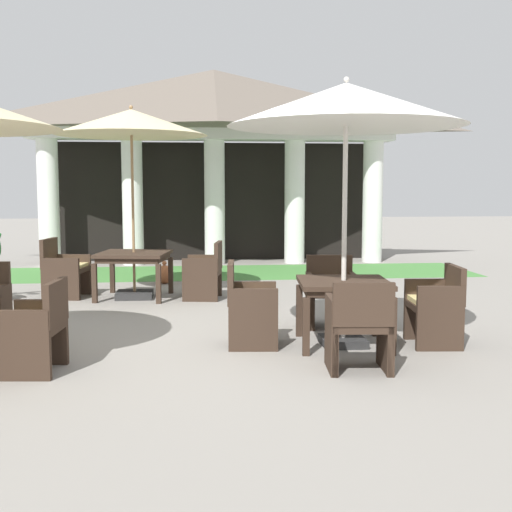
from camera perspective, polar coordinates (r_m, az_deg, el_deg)
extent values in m
plane|color=gray|center=(7.01, -0.99, -7.97)|extent=(60.00, 60.00, 0.00)
cylinder|color=white|center=(14.82, -17.56, 4.42)|extent=(0.45, 0.45, 2.72)
cylinder|color=white|center=(14.57, -10.66, 4.57)|extent=(0.45, 0.45, 2.72)
cylinder|color=white|center=(14.53, -3.61, 4.66)|extent=(0.45, 0.45, 2.72)
cylinder|color=white|center=(14.71, 3.36, 4.67)|extent=(0.45, 0.45, 2.72)
cylinder|color=white|center=(15.10, 10.08, 4.63)|extent=(0.45, 0.45, 2.72)
cube|color=white|center=(14.57, -3.65, 10.48)|extent=(7.93, 0.70, 0.24)
pyramid|color=#665B51|center=(14.65, -3.67, 13.41)|extent=(8.33, 2.46, 1.26)
cube|color=black|center=(15.43, -3.75, 4.73)|extent=(7.73, 0.16, 2.72)
cube|color=#47843D|center=(13.09, -3.30, -1.43)|extent=(10.13, 2.31, 0.01)
cube|color=#38281E|center=(10.19, -10.55, 0.19)|extent=(1.17, 1.17, 0.05)
cube|color=#38281E|center=(10.19, -10.55, -0.16)|extent=(1.08, 1.08, 0.08)
cube|color=#38281E|center=(9.91, -13.83, -2.32)|extent=(0.08, 0.08, 0.58)
cube|color=#38281E|center=(9.67, -8.45, -2.41)|extent=(0.08, 0.08, 0.58)
cube|color=#38281E|center=(10.81, -12.35, -1.60)|extent=(0.08, 0.08, 0.58)
cube|color=#38281E|center=(10.59, -7.41, -1.67)|extent=(0.08, 0.08, 0.58)
cube|color=#2D2D2D|center=(10.27, -10.49, -3.32)|extent=(0.55, 0.55, 0.10)
cylinder|color=olive|center=(10.14, -10.62, 3.73)|extent=(0.04, 0.04, 2.62)
cone|color=beige|center=(10.18, -10.77, 11.33)|extent=(2.28, 2.28, 0.38)
sphere|color=olive|center=(10.21, -10.80, 12.57)|extent=(0.06, 0.06, 0.06)
cube|color=#38281E|center=(10.52, -16.10, -1.13)|extent=(0.67, 0.69, 0.07)
cube|color=#E0CC7F|center=(10.51, -16.11, -0.81)|extent=(0.62, 0.64, 0.05)
cube|color=#38281E|center=(10.58, -17.52, 0.26)|extent=(0.16, 0.61, 0.44)
cube|color=#38281E|center=(10.80, -15.58, -1.54)|extent=(0.58, 0.15, 0.64)
cube|color=#38281E|center=(10.26, -16.61, -1.95)|extent=(0.58, 0.15, 0.64)
cube|color=#38281E|center=(10.72, -14.26, -2.21)|extent=(0.06, 0.06, 0.40)
cube|color=#38281E|center=(10.20, -15.20, -2.64)|extent=(0.06, 0.06, 0.40)
cube|color=#38281E|center=(10.89, -16.88, -2.15)|extent=(0.06, 0.06, 0.40)
cube|color=#38281E|center=(10.38, -17.93, -2.58)|extent=(0.06, 0.06, 0.40)
cube|color=#38281E|center=(10.02, -4.67, -1.42)|extent=(0.61, 0.66, 0.07)
cube|color=#E0CC7F|center=(10.01, -4.67, -1.08)|extent=(0.56, 0.60, 0.05)
cube|color=#38281E|center=(9.96, -3.29, -0.01)|extent=(0.15, 0.58, 0.43)
cube|color=#38281E|center=(9.76, -4.89, -2.10)|extent=(0.53, 0.14, 0.64)
cube|color=#38281E|center=(10.29, -4.46, -1.68)|extent=(0.53, 0.14, 0.64)
cube|color=#38281E|center=(9.83, -6.23, -2.87)|extent=(0.06, 0.06, 0.37)
cube|color=#38281E|center=(10.34, -5.75, -2.43)|extent=(0.06, 0.06, 0.37)
cube|color=#38281E|center=(9.76, -3.50, -2.91)|extent=(0.06, 0.06, 0.37)
cube|color=#38281E|center=(10.28, -3.15, -2.46)|extent=(0.06, 0.06, 0.37)
cube|color=#38281E|center=(7.07, 7.61, -2.30)|extent=(1.02, 1.02, 0.05)
cube|color=#38281E|center=(7.07, 7.60, -2.76)|extent=(0.94, 0.94, 0.06)
cube|color=#38281E|center=(6.65, 4.37, -6.14)|extent=(0.08, 0.08, 0.59)
cube|color=#38281E|center=(6.79, 11.78, -6.01)|extent=(0.08, 0.08, 0.59)
cube|color=#38281E|center=(7.51, 3.77, -4.74)|extent=(0.08, 0.08, 0.59)
cube|color=#38281E|center=(7.63, 10.35, -4.66)|extent=(0.08, 0.08, 0.59)
cube|color=#2D2D2D|center=(7.18, 7.54, -7.34)|extent=(0.46, 0.46, 0.08)
cylinder|color=beige|center=(7.01, 7.67, 2.32)|extent=(0.05, 0.05, 2.50)
cone|color=white|center=(7.04, 7.82, 12.88)|extent=(2.48, 2.48, 0.45)
sphere|color=beige|center=(7.08, 7.86, 14.93)|extent=(0.06, 0.06, 0.06)
cube|color=#38281E|center=(8.05, 6.58, -3.12)|extent=(0.62, 0.60, 0.07)
cube|color=#E0CC7F|center=(8.04, 6.58, -2.70)|extent=(0.57, 0.55, 0.05)
cube|color=#38281E|center=(8.27, 6.37, -1.26)|extent=(0.58, 0.11, 0.39)
cube|color=#38281E|center=(8.11, 8.44, -3.81)|extent=(0.11, 0.55, 0.64)
cube|color=#38281E|center=(8.04, 4.68, -3.85)|extent=(0.11, 0.55, 0.64)
cube|color=#38281E|center=(7.89, 8.66, -5.03)|extent=(0.06, 0.06, 0.39)
cube|color=#38281E|center=(7.82, 4.91, -5.08)|extent=(0.06, 0.06, 0.39)
cube|color=#38281E|center=(8.37, 8.10, -4.39)|extent=(0.06, 0.06, 0.39)
cube|color=#38281E|center=(8.30, 4.57, -4.43)|extent=(0.06, 0.06, 0.39)
cube|color=#38281E|center=(7.31, 15.12, -4.19)|extent=(0.54, 0.61, 0.07)
cube|color=#E0CC7F|center=(7.30, 15.13, -3.73)|extent=(0.50, 0.57, 0.05)
cube|color=#38281E|center=(7.34, 16.87, -2.36)|extent=(0.11, 0.58, 0.40)
cube|color=#38281E|center=(7.07, 15.70, -5.25)|extent=(0.49, 0.10, 0.68)
cube|color=#38281E|center=(7.58, 14.55, -4.48)|extent=(0.49, 0.10, 0.68)
cube|color=#38281E|center=(7.05, 13.94, -6.44)|extent=(0.06, 0.06, 0.39)
cube|color=#38281E|center=(7.54, 12.94, -5.61)|extent=(0.06, 0.06, 0.39)
cube|color=#38281E|center=(7.17, 17.32, -6.32)|extent=(0.06, 0.06, 0.39)
cube|color=#38281E|center=(7.66, 16.11, -5.52)|extent=(0.06, 0.06, 0.39)
cube|color=#38281E|center=(7.03, -0.26, -4.34)|extent=(0.56, 0.59, 0.07)
cube|color=#E0CC7F|center=(7.02, -0.26, -3.85)|extent=(0.51, 0.54, 0.05)
cube|color=#38281E|center=(6.99, -2.20, -2.31)|extent=(0.11, 0.55, 0.43)
cube|color=#38281E|center=(7.30, -0.28, -4.79)|extent=(0.52, 0.10, 0.66)
cube|color=#38281E|center=(6.80, -0.24, -5.58)|extent=(0.52, 0.10, 0.66)
cube|color=#38281E|center=(7.32, 1.52, -5.78)|extent=(0.06, 0.06, 0.40)
cube|color=#38281E|center=(6.84, 1.68, -6.62)|extent=(0.06, 0.06, 0.40)
cube|color=#38281E|center=(7.32, -2.08, -5.79)|extent=(0.06, 0.06, 0.40)
cube|color=#38281E|center=(6.84, -2.17, -6.63)|extent=(0.06, 0.06, 0.40)
cube|color=#38281E|center=(6.17, 8.90, -5.91)|extent=(0.59, 0.56, 0.07)
cube|color=#E0CC7F|center=(6.16, 8.90, -5.36)|extent=(0.54, 0.52, 0.05)
cube|color=#38281E|center=(5.89, 9.32, -4.18)|extent=(0.55, 0.11, 0.39)
cube|color=#38281E|center=(6.15, 6.54, -6.71)|extent=(0.11, 0.52, 0.69)
cube|color=#38281E|center=(6.23, 11.19, -6.61)|extent=(0.11, 0.52, 0.69)
cube|color=#38281E|center=(6.41, 6.33, -7.55)|extent=(0.06, 0.06, 0.39)
cube|color=#38281E|center=(6.49, 10.67, -7.45)|extent=(0.06, 0.06, 0.39)
cube|color=#38281E|center=(5.96, 6.88, -8.58)|extent=(0.06, 0.06, 0.39)
cube|color=#38281E|center=(6.05, 11.55, -8.45)|extent=(0.06, 0.06, 0.39)
cube|color=#38281E|center=(7.44, -21.22, -4.98)|extent=(0.11, 0.51, 0.66)
cube|color=#38281E|center=(7.68, -20.64, -5.67)|extent=(0.06, 0.06, 0.38)
cube|color=#38281E|center=(6.37, -18.87, -5.94)|extent=(0.55, 0.62, 0.07)
cube|color=#E0CC7F|center=(6.36, -18.89, -5.41)|extent=(0.51, 0.57, 0.05)
cube|color=#38281E|center=(6.26, -16.96, -3.88)|extent=(0.12, 0.58, 0.40)
cube|color=#38281E|center=(6.14, -19.64, -7.33)|extent=(0.50, 0.11, 0.63)
cube|color=#38281E|center=(6.64, -18.09, -6.29)|extent=(0.50, 0.11, 0.63)
cube|color=#38281E|center=(6.73, -19.87, -7.29)|extent=(0.06, 0.06, 0.38)
cube|color=#38281E|center=(6.11, -17.61, -8.54)|extent=(0.06, 0.06, 0.38)
cube|color=#38281E|center=(6.59, -16.25, -7.44)|extent=(0.06, 0.06, 0.38)
ellipsoid|color=#9E5633|center=(11.66, -7.94, -1.60)|extent=(0.31, 0.31, 0.33)
sphere|color=#9E5633|center=(11.64, -7.96, -0.60)|extent=(0.08, 0.08, 0.08)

